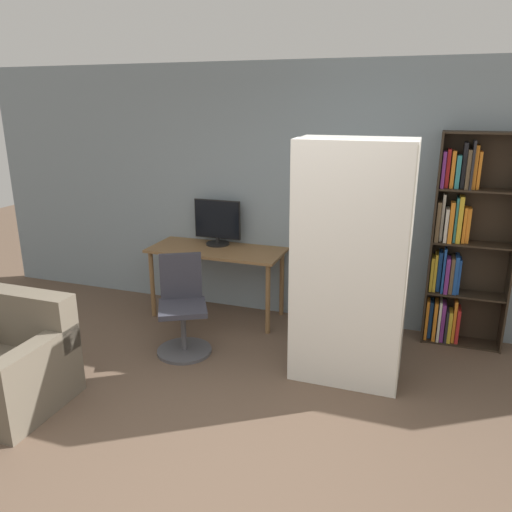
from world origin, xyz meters
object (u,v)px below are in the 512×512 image
at_px(bookshelf, 461,246).
at_px(armchair, 9,365).
at_px(mattress_near, 348,271).
at_px(monitor, 217,222).
at_px(mattress_far, 354,260).
at_px(office_chair, 183,313).

distance_m(bookshelf, armchair, 4.09).
bearing_deg(mattress_near, armchair, -155.47).
height_order(monitor, mattress_far, mattress_far).
bearing_deg(bookshelf, mattress_near, -126.80).
bearing_deg(monitor, bookshelf, 0.84).
bearing_deg(mattress_near, mattress_far, 90.00).
distance_m(monitor, armchair, 2.50).
xyz_separation_m(monitor, armchair, (-0.82, -2.26, -0.71)).
distance_m(mattress_near, mattress_far, 0.29).
height_order(mattress_near, armchair, mattress_near).
xyz_separation_m(office_chair, armchair, (-0.89, -1.23, -0.06)).
relative_size(monitor, bookshelf, 0.26).
bearing_deg(mattress_far, mattress_near, -90.00).
bearing_deg(armchair, mattress_far, 29.93).
height_order(bookshelf, armchair, bookshelf).
relative_size(monitor, mattress_far, 0.26).
relative_size(office_chair, mattress_near, 0.46).
relative_size(monitor, office_chair, 0.58).
xyz_separation_m(office_chair, bookshelf, (2.43, 1.06, 0.60)).
bearing_deg(office_chair, armchair, -125.86).
xyz_separation_m(office_chair, mattress_far, (1.55, 0.18, 0.64)).
xyz_separation_m(bookshelf, armchair, (-3.32, -2.29, -0.66)).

